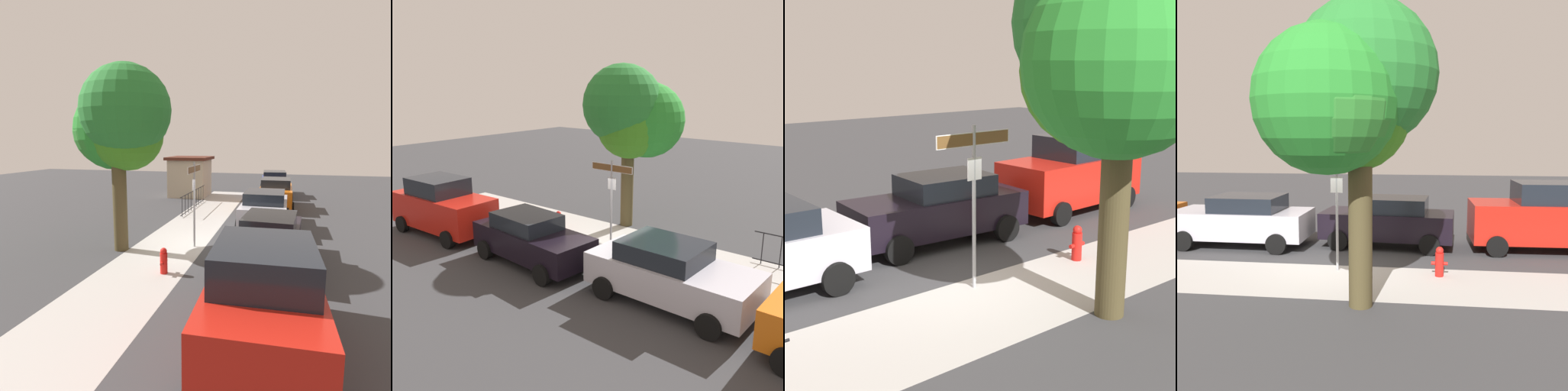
{
  "view_description": "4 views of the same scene",
  "coord_description": "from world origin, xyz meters",
  "views": [
    {
      "loc": [
        -11.79,
        -2.74,
        3.83
      ],
      "look_at": [
        -0.01,
        0.38,
        1.9
      ],
      "focal_mm": 31.17,
      "sensor_mm": 36.0,
      "label": 1
    },
    {
      "loc": [
        8.79,
        -11.76,
        5.81
      ],
      "look_at": [
        -0.76,
        -0.09,
        1.89
      ],
      "focal_mm": 41.22,
      "sensor_mm": 36.0,
      "label": 2
    },
    {
      "loc": [
        6.65,
        8.72,
        4.32
      ],
      "look_at": [
        -0.58,
        0.01,
        1.68
      ],
      "focal_mm": 54.46,
      "sensor_mm": 36.0,
      "label": 3
    },
    {
      "loc": [
        -2.5,
        11.73,
        3.58
      ],
      "look_at": [
        -1.06,
        0.39,
        2.05
      ],
      "focal_mm": 40.43,
      "sensor_mm": 36.0,
      "label": 4
    }
  ],
  "objects": [
    {
      "name": "utility_shed",
      "position": [
        11.42,
        3.8,
        1.42
      ],
      "size": [
        3.16,
        2.87,
        2.79
      ],
      "color": "tan",
      "rests_on": "ground_plane"
    },
    {
      "name": "ground_plane",
      "position": [
        0.0,
        0.0,
        0.0
      ],
      "size": [
        60.0,
        60.0,
        0.0
      ],
      "primitive_type": "plane",
      "color": "#38383A"
    },
    {
      "name": "street_sign",
      "position": [
        -0.1,
        0.4,
        2.26
      ],
      "size": [
        1.69,
        0.07,
        3.13
      ],
      "color": "#9EA0A5",
      "rests_on": "ground_plane"
    },
    {
      "name": "car_blue",
      "position": [
        13.15,
        -2.01,
        0.9
      ],
      "size": [
        4.44,
        2.15,
        1.77
      ],
      "rotation": [
        0.0,
        0.0,
        0.06
      ],
      "color": "#2A3B94",
      "rests_on": "ground_plane"
    },
    {
      "name": "iron_fence",
      "position": [
        6.85,
        2.3,
        0.56
      ],
      "size": [
        5.15,
        0.04,
        1.07
      ],
      "color": "black",
      "rests_on": "ground_plane"
    },
    {
      "name": "car_orange",
      "position": [
        8.35,
        -2.26,
        0.89
      ],
      "size": [
        4.38,
        2.03,
        1.75
      ],
      "rotation": [
        0.0,
        0.0,
        0.0
      ],
      "color": "orange",
      "rests_on": "ground_plane"
    },
    {
      "name": "car_silver",
      "position": [
        3.55,
        -1.91,
        0.86
      ],
      "size": [
        4.51,
        2.18,
        1.67
      ],
      "rotation": [
        0.0,
        0.0,
        -0.01
      ],
      "color": "#BAB7C4",
      "rests_on": "ground_plane"
    },
    {
      "name": "fire_hydrant",
      "position": [
        -2.82,
        0.6,
        0.38
      ],
      "size": [
        0.42,
        0.22,
        0.78
      ],
      "color": "red",
      "rests_on": "ground_plane"
    },
    {
      "name": "car_black",
      "position": [
        -1.25,
        -2.37,
        0.84
      ],
      "size": [
        4.37,
        2.19,
        1.63
      ],
      "rotation": [
        0.0,
        0.0,
        -0.08
      ],
      "color": "black",
      "rests_on": "ground_plane"
    },
    {
      "name": "sidewalk_strip",
      "position": [
        2.0,
        1.3,
        0.0
      ],
      "size": [
        24.0,
        2.6,
        0.0
      ],
      "primitive_type": "cube",
      "color": "#ABA7A3",
      "rests_on": "ground_plane"
    },
    {
      "name": "car_red",
      "position": [
        -6.05,
        -2.46,
        1.07
      ],
      "size": [
        4.32,
        2.19,
        2.17
      ],
      "rotation": [
        0.0,
        0.0,
        0.03
      ],
      "color": "red",
      "rests_on": "ground_plane"
    },
    {
      "name": "shade_tree",
      "position": [
        -0.84,
        2.89,
        4.41
      ],
      "size": [
        3.62,
        3.75,
        6.41
      ],
      "color": "#4A4126",
      "rests_on": "ground_plane"
    }
  ]
}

